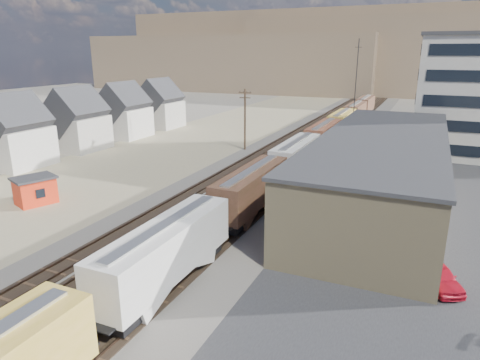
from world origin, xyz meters
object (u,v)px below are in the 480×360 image
at_px(utility_pole_north, 245,118).
at_px(parked_car_red, 438,276).
at_px(parked_car_blue, 478,155).
at_px(maintenance_shed, 35,190).
at_px(freight_train, 311,144).

relative_size(utility_pole_north, parked_car_red, 2.10).
xyz_separation_m(parked_car_red, parked_car_blue, (5.45, 41.68, 0.04)).
distance_m(maintenance_shed, parked_car_red, 39.60).
bearing_deg(maintenance_shed, utility_pole_north, 73.19).
bearing_deg(freight_train, utility_pole_north, 161.64).
bearing_deg(parked_car_blue, parked_car_red, -118.52).
xyz_separation_m(freight_train, parked_car_blue, (22.64, 11.33, -1.94)).
height_order(freight_train, parked_car_blue, freight_train).
bearing_deg(utility_pole_north, freight_train, -18.36).
bearing_deg(freight_train, maintenance_shed, -127.37).
bearing_deg(utility_pole_north, maintenance_shed, -106.81).
height_order(freight_train, parked_car_red, freight_train).
xyz_separation_m(freight_train, parked_car_red, (17.19, -30.35, -1.98)).
relative_size(utility_pole_north, parked_car_blue, 1.64).
height_order(parked_car_red, parked_car_blue, parked_car_blue).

